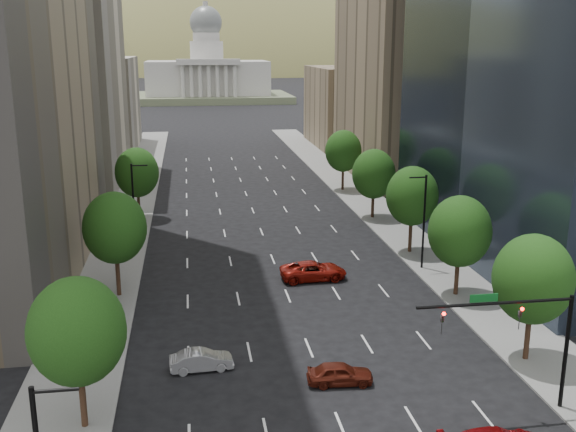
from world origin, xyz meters
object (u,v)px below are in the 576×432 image
traffic_signal (528,329)px  car_silver (201,360)px  car_red_far (313,271)px  car_maroon (340,374)px  capitol (207,77)px

traffic_signal → car_silver: traffic_signal is taller
car_silver → car_red_far: car_red_far is taller
traffic_signal → car_maroon: (-9.53, 4.73, -4.47)m
capitol → car_silver: capitol is taller
traffic_signal → car_maroon: size_ratio=2.22×
car_silver → car_red_far: size_ratio=0.69×
capitol → car_red_far: capitol is taller
car_silver → car_red_far: 18.89m
capitol → car_maroon: 215.13m
capitol → car_red_far: size_ratio=10.07×
capitol → car_red_far: bearing=-89.2°
capitol → car_red_far: 196.22m
car_red_far → traffic_signal: bearing=-164.7°
car_maroon → car_red_far: (1.88, 18.93, 0.13)m
traffic_signal → car_red_far: bearing=107.9°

